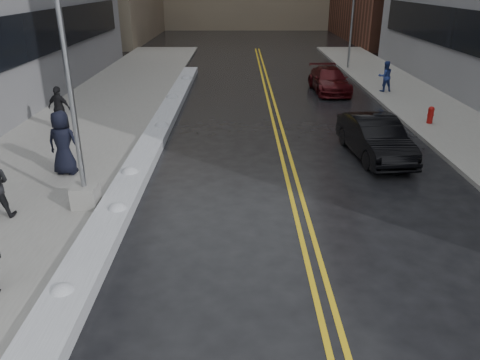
{
  "coord_description": "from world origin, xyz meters",
  "views": [
    {
      "loc": [
        0.83,
        -9.38,
        5.78
      ],
      "look_at": [
        0.85,
        1.1,
        1.3
      ],
      "focal_mm": 35.0,
      "sensor_mm": 36.0,
      "label": 1
    }
  ],
  "objects_px": {
    "lamppost": "(75,121)",
    "fire_hydrant": "(431,114)",
    "traffic_signal": "(352,19)",
    "car_black": "(375,137)",
    "pedestrian_east": "(385,76)",
    "pedestrian_d": "(60,108)",
    "pedestrian_c": "(63,143)",
    "car_maroon": "(329,80)"
  },
  "relations": [
    {
      "from": "lamppost",
      "to": "fire_hydrant",
      "type": "xyz_separation_m",
      "value": [
        12.3,
        8.0,
        -1.98
      ]
    },
    {
      "from": "lamppost",
      "to": "traffic_signal",
      "type": "relative_size",
      "value": 1.27
    },
    {
      "from": "traffic_signal",
      "to": "car_black",
      "type": "xyz_separation_m",
      "value": [
        -2.89,
        -17.74,
        -2.69
      ]
    },
    {
      "from": "pedestrian_east",
      "to": "pedestrian_d",
      "type": "bearing_deg",
      "value": 14.37
    },
    {
      "from": "pedestrian_c",
      "to": "car_maroon",
      "type": "relative_size",
      "value": 0.45
    },
    {
      "from": "pedestrian_east",
      "to": "car_black",
      "type": "xyz_separation_m",
      "value": [
        -3.21,
        -10.03,
        -0.25
      ]
    },
    {
      "from": "pedestrian_d",
      "to": "car_black",
      "type": "relative_size",
      "value": 0.41
    },
    {
      "from": "pedestrian_d",
      "to": "pedestrian_east",
      "type": "xyz_separation_m",
      "value": [
        15.25,
        7.14,
        -0.07
      ]
    },
    {
      "from": "traffic_signal",
      "to": "pedestrian_c",
      "type": "height_order",
      "value": "traffic_signal"
    },
    {
      "from": "lamppost",
      "to": "car_black",
      "type": "height_order",
      "value": "lamppost"
    },
    {
      "from": "traffic_signal",
      "to": "car_maroon",
      "type": "bearing_deg",
      "value": -109.97
    },
    {
      "from": "pedestrian_east",
      "to": "car_maroon",
      "type": "bearing_deg",
      "value": -20.5
    },
    {
      "from": "pedestrian_d",
      "to": "car_black",
      "type": "xyz_separation_m",
      "value": [
        12.04,
        -2.89,
        -0.32
      ]
    },
    {
      "from": "car_maroon",
      "to": "traffic_signal",
      "type": "bearing_deg",
      "value": 67.89
    },
    {
      "from": "pedestrian_c",
      "to": "pedestrian_east",
      "type": "bearing_deg",
      "value": -129.85
    },
    {
      "from": "traffic_signal",
      "to": "pedestrian_d",
      "type": "bearing_deg",
      "value": -135.17
    },
    {
      "from": "pedestrian_d",
      "to": "car_black",
      "type": "bearing_deg",
      "value": -174.88
    },
    {
      "from": "car_black",
      "to": "car_maroon",
      "type": "distance_m",
      "value": 10.54
    },
    {
      "from": "car_maroon",
      "to": "lamppost",
      "type": "bearing_deg",
      "value": -123.95
    },
    {
      "from": "pedestrian_east",
      "to": "car_black",
      "type": "bearing_deg",
      "value": 61.52
    },
    {
      "from": "pedestrian_c",
      "to": "pedestrian_d",
      "type": "relative_size",
      "value": 1.15
    },
    {
      "from": "fire_hydrant",
      "to": "car_black",
      "type": "relative_size",
      "value": 0.17
    },
    {
      "from": "fire_hydrant",
      "to": "pedestrian_d",
      "type": "xyz_separation_m",
      "value": [
        -15.44,
        -0.85,
        0.48
      ]
    },
    {
      "from": "fire_hydrant",
      "to": "pedestrian_d",
      "type": "bearing_deg",
      "value": -176.86
    },
    {
      "from": "lamppost",
      "to": "pedestrian_c",
      "type": "distance_m",
      "value": 3.02
    },
    {
      "from": "pedestrian_d",
      "to": "car_maroon",
      "type": "xyz_separation_m",
      "value": [
        12.32,
        7.65,
        -0.38
      ]
    },
    {
      "from": "pedestrian_d",
      "to": "traffic_signal",
      "type": "bearing_deg",
      "value": -116.55
    },
    {
      "from": "lamppost",
      "to": "pedestrian_c",
      "type": "relative_size",
      "value": 3.76
    },
    {
      "from": "lamppost",
      "to": "pedestrian_c",
      "type": "xyz_separation_m",
      "value": [
        -1.31,
        2.35,
        -1.37
      ]
    },
    {
      "from": "pedestrian_d",
      "to": "car_maroon",
      "type": "distance_m",
      "value": 14.51
    },
    {
      "from": "pedestrian_east",
      "to": "traffic_signal",
      "type": "bearing_deg",
      "value": -98.37
    },
    {
      "from": "fire_hydrant",
      "to": "pedestrian_east",
      "type": "bearing_deg",
      "value": 91.66
    },
    {
      "from": "pedestrian_east",
      "to": "car_maroon",
      "type": "xyz_separation_m",
      "value": [
        -2.93,
        0.51,
        -0.31
      ]
    },
    {
      "from": "pedestrian_c",
      "to": "car_maroon",
      "type": "bearing_deg",
      "value": -121.63
    },
    {
      "from": "pedestrian_d",
      "to": "lamppost",
      "type": "bearing_deg",
      "value": 132.3
    },
    {
      "from": "fire_hydrant",
      "to": "car_maroon",
      "type": "xyz_separation_m",
      "value": [
        -3.12,
        6.8,
        0.1
      ]
    },
    {
      "from": "traffic_signal",
      "to": "lamppost",
      "type": "bearing_deg",
      "value": -118.21
    },
    {
      "from": "lamppost",
      "to": "car_maroon",
      "type": "relative_size",
      "value": 1.69
    },
    {
      "from": "car_black",
      "to": "pedestrian_east",
      "type": "bearing_deg",
      "value": 66.12
    },
    {
      "from": "fire_hydrant",
      "to": "pedestrian_c",
      "type": "xyz_separation_m",
      "value": [
        -13.61,
        -5.65,
        0.61
      ]
    },
    {
      "from": "traffic_signal",
      "to": "pedestrian_east",
      "type": "bearing_deg",
      "value": -87.64
    },
    {
      "from": "fire_hydrant",
      "to": "car_black",
      "type": "height_order",
      "value": "car_black"
    }
  ]
}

